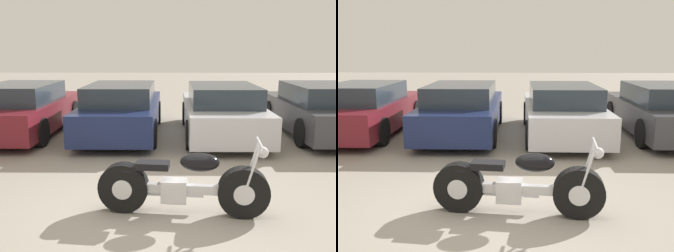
{
  "view_description": "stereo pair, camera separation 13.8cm",
  "coord_description": "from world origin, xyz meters",
  "views": [
    {
      "loc": [
        0.16,
        -4.8,
        2.19
      ],
      "look_at": [
        0.09,
        1.64,
        0.85
      ],
      "focal_mm": 40.0,
      "sensor_mm": 36.0,
      "label": 1
    },
    {
      "loc": [
        0.3,
        -4.8,
        2.19
      ],
      "look_at": [
        0.09,
        1.64,
        0.85
      ],
      "focal_mm": 40.0,
      "sensor_mm": 36.0,
      "label": 2
    }
  ],
  "objects": [
    {
      "name": "ground_plane",
      "position": [
        0.0,
        0.0,
        0.0
      ],
      "size": [
        60.0,
        60.0,
        0.0
      ],
      "primitive_type": "plane",
      "color": "gray"
    },
    {
      "name": "motorcycle",
      "position": [
        0.28,
        -0.08,
        0.41
      ],
      "size": [
        2.29,
        0.69,
        1.02
      ],
      "color": "black",
      "rests_on": "ground_plane"
    },
    {
      "name": "parked_car_maroon",
      "position": [
        -3.65,
        4.75,
        0.64
      ],
      "size": [
        1.88,
        4.5,
        1.32
      ],
      "color": "maroon",
      "rests_on": "ground_plane"
    },
    {
      "name": "parked_car_navy",
      "position": [
        -1.12,
        4.68,
        0.64
      ],
      "size": [
        1.88,
        4.5,
        1.32
      ],
      "color": "#19234C",
      "rests_on": "ground_plane"
    },
    {
      "name": "parked_car_silver",
      "position": [
        1.41,
        4.54,
        0.64
      ],
      "size": [
        1.88,
        4.5,
        1.32
      ],
      "color": "#BCBCC1",
      "rests_on": "ground_plane"
    },
    {
      "name": "parked_car_dark_grey",
      "position": [
        3.94,
        4.76,
        0.64
      ],
      "size": [
        1.88,
        4.5,
        1.32
      ],
      "color": "#3D3D42",
      "rests_on": "ground_plane"
    }
  ]
}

